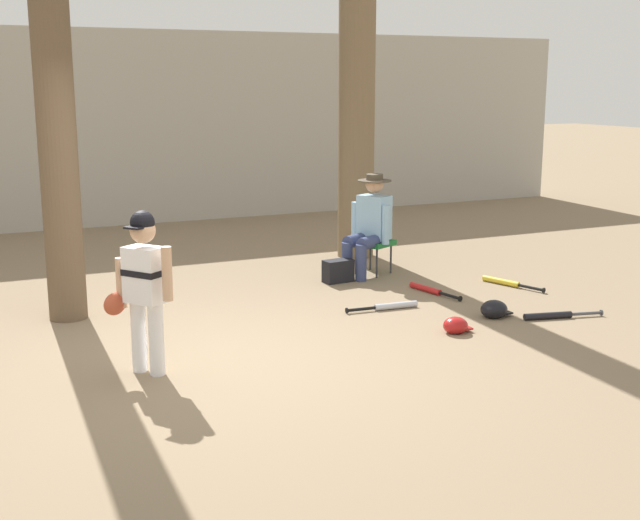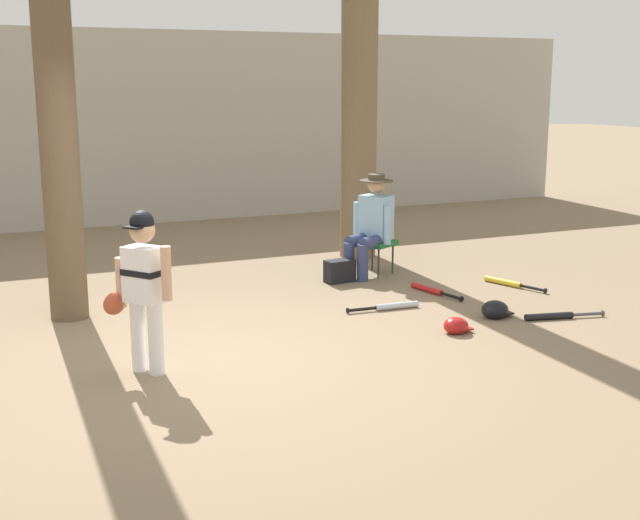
% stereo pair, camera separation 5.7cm
% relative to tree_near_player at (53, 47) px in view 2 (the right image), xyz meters
% --- Properties ---
extents(ground_plane, '(60.00, 60.00, 0.00)m').
position_rel_tree_near_player_xyz_m(ground_plane, '(0.95, -1.91, -2.58)').
color(ground_plane, '#7F6B51').
extents(concrete_back_wall, '(18.00, 0.36, 3.07)m').
position_rel_tree_near_player_xyz_m(concrete_back_wall, '(0.95, 5.34, -1.04)').
color(concrete_back_wall, '#ADA89E').
rests_on(concrete_back_wall, ground).
extents(tree_near_player, '(0.53, 0.53, 5.69)m').
position_rel_tree_near_player_xyz_m(tree_near_player, '(0.00, 0.00, 0.00)').
color(tree_near_player, brown).
rests_on(tree_near_player, ground).
extents(tree_behind_spectator, '(0.79, 0.79, 5.59)m').
position_rel_tree_near_player_xyz_m(tree_behind_spectator, '(3.90, 1.49, -0.19)').
color(tree_behind_spectator, brown).
rests_on(tree_behind_spectator, ground).
extents(young_ballplayer, '(0.52, 0.50, 1.31)m').
position_rel_tree_near_player_xyz_m(young_ballplayer, '(0.33, -1.88, -1.83)').
color(young_ballplayer, white).
rests_on(young_ballplayer, ground).
extents(folding_stool, '(0.54, 0.54, 0.41)m').
position_rel_tree_near_player_xyz_m(folding_stool, '(3.62, 0.46, -2.21)').
color(folding_stool, '#196B2D').
rests_on(folding_stool, ground).
extents(seated_spectator, '(0.67, 0.56, 1.20)m').
position_rel_tree_near_player_xyz_m(seated_spectator, '(3.54, 0.41, -1.94)').
color(seated_spectator, navy).
rests_on(seated_spectator, ground).
extents(handbag_beside_stool, '(0.36, 0.22, 0.26)m').
position_rel_tree_near_player_xyz_m(handbag_beside_stool, '(3.05, 0.25, -2.45)').
color(handbag_beside_stool, black).
rests_on(handbag_beside_stool, ground).
extents(bat_red_barrel, '(0.21, 0.77, 0.07)m').
position_rel_tree_near_player_xyz_m(bat_red_barrel, '(3.74, -0.61, -2.54)').
color(bat_red_barrel, red).
rests_on(bat_red_barrel, ground).
extents(bat_aluminum_silver, '(0.78, 0.12, 0.07)m').
position_rel_tree_near_player_xyz_m(bat_aluminum_silver, '(3.02, -1.03, -2.54)').
color(bat_aluminum_silver, '#B7BCC6').
rests_on(bat_aluminum_silver, ground).
extents(bat_black_composite, '(0.82, 0.25, 0.07)m').
position_rel_tree_near_player_xyz_m(bat_black_composite, '(4.31, -2.00, -2.54)').
color(bat_black_composite, black).
rests_on(bat_black_composite, ground).
extents(bat_yellow_trainer, '(0.31, 0.79, 0.07)m').
position_rel_tree_near_player_xyz_m(bat_yellow_trainer, '(4.71, -0.68, -2.54)').
color(bat_yellow_trainer, yellow).
rests_on(bat_yellow_trainer, ground).
extents(batting_helmet_black, '(0.32, 0.25, 0.19)m').
position_rel_tree_near_player_xyz_m(batting_helmet_black, '(3.80, -1.71, -2.50)').
color(batting_helmet_black, black).
rests_on(batting_helmet_black, ground).
extents(batting_helmet_red, '(0.28, 0.21, 0.16)m').
position_rel_tree_near_player_xyz_m(batting_helmet_red, '(3.17, -1.99, -2.51)').
color(batting_helmet_red, '#A81919').
rests_on(batting_helmet_red, ground).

